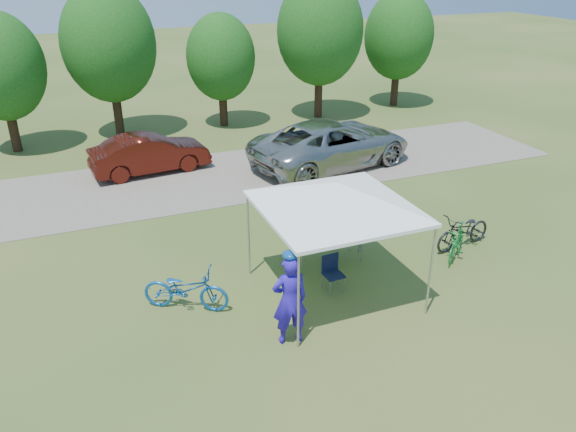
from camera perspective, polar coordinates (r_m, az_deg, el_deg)
name	(u,v)px	position (r m, az deg, el deg)	size (l,w,h in m)	color
ground	(332,292)	(13.06, 4.54, -7.75)	(100.00, 100.00, 0.00)	#2D5119
gravel_strip	(232,175)	(19.75, -5.76, 4.15)	(24.00, 5.00, 0.02)	gray
canopy	(337,186)	(11.82, 4.97, 3.08)	(4.53, 4.53, 3.00)	#A5A5AA
treeline	(178,47)	(24.50, -11.09, 16.53)	(24.89, 4.28, 6.30)	#382314
folding_table	(327,238)	(13.94, 3.98, -2.29)	(1.70, 0.71, 0.70)	white
folding_chair	(332,269)	(12.97, 4.48, -5.43)	(0.45, 0.46, 0.84)	black
cooler	(316,233)	(13.73, 2.82, -1.75)	(0.45, 0.31, 0.33)	white
ice_cream_cup	(347,233)	(14.09, 6.01, -1.73)	(0.08, 0.08, 0.06)	gold
cyclist	(290,300)	(11.03, 0.18, -8.54)	(0.71, 0.46, 1.94)	#2916B9
bike_blue	(186,289)	(12.42, -10.35, -7.30)	(0.66, 1.89, 0.99)	#12549D
bike_green	(457,242)	(14.83, 16.78, -2.53)	(0.42, 1.48, 0.89)	#1C7F33
bike_dark	(464,231)	(15.38, 17.42, -1.46)	(0.63, 1.82, 0.95)	black
minivan	(332,143)	(20.31, 4.49, 7.36)	(2.79, 6.05, 1.68)	#A7A7A3
sedan	(150,153)	(20.32, -13.86, 6.19)	(1.42, 4.07, 1.34)	#46120B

